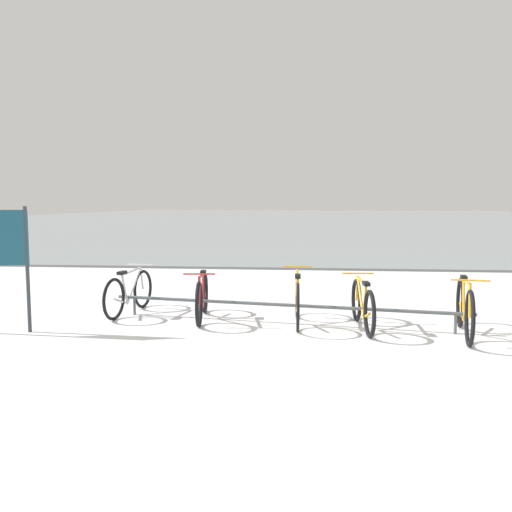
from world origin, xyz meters
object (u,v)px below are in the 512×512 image
object	(u,v)px
bicycle_4	(465,309)
info_sign	(7,249)
bicycle_3	(363,305)
bicycle_0	(129,292)
bicycle_1	(202,297)
bicycle_2	(297,299)

from	to	relation	value
bicycle_4	info_sign	size ratio (longest dim) A/B	1.03
bicycle_3	info_sign	size ratio (longest dim) A/B	0.94
bicycle_0	bicycle_3	size ratio (longest dim) A/B	0.99
bicycle_0	bicycle_3	bearing A→B (deg)	-10.84
bicycle_0	bicycle_1	size ratio (longest dim) A/B	1.00
bicycle_2	bicycle_4	bearing A→B (deg)	-12.91
bicycle_0	bicycle_1	distance (m)	1.29
bicycle_0	bicycle_3	distance (m)	3.69
bicycle_4	bicycle_1	bearing A→B (deg)	169.76
info_sign	bicycle_4	bearing A→B (deg)	3.71
bicycle_1	bicycle_3	world-z (taller)	bicycle_1
bicycle_2	bicycle_3	size ratio (longest dim) A/B	1.02
bicycle_0	info_sign	bearing A→B (deg)	-131.00
bicycle_0	bicycle_2	distance (m)	2.74
bicycle_0	bicycle_3	world-z (taller)	bicycle_0
bicycle_3	bicycle_0	bearing A→B (deg)	169.16
bicycle_0	bicycle_4	world-z (taller)	bicycle_4
bicycle_1	bicycle_4	bearing A→B (deg)	-10.24
bicycle_0	bicycle_3	xyz separation A→B (m)	(3.63, -0.69, -0.01)
bicycle_3	bicycle_4	size ratio (longest dim) A/B	0.92
info_sign	bicycle_0	bearing A→B (deg)	49.00
bicycle_0	bicycle_4	distance (m)	5.04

